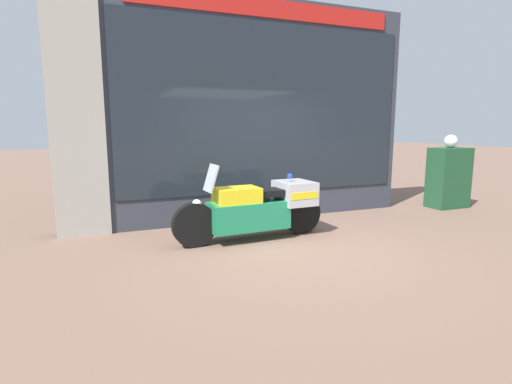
{
  "coord_description": "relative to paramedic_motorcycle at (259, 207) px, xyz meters",
  "views": [
    {
      "loc": [
        -2.73,
        -5.21,
        1.8
      ],
      "look_at": [
        -0.19,
        1.06,
        0.68
      ],
      "focal_mm": 28.0,
      "sensor_mm": 36.0,
      "label": 1
    }
  ],
  "objects": [
    {
      "name": "ground_plane",
      "position": [
        0.33,
        -0.57,
        -0.53
      ],
      "size": [
        60.0,
        60.0,
        0.0
      ],
      "primitive_type": "plane",
      "color": "#7A5B4C"
    },
    {
      "name": "shop_building",
      "position": [
        -0.08,
        1.43,
        1.55
      ],
      "size": [
        6.74,
        0.55,
        4.13
      ],
      "color": "#333842",
      "rests_on": "ground"
    },
    {
      "name": "window_display",
      "position": [
        0.67,
        1.46,
        -0.07
      ],
      "size": [
        5.45,
        0.3,
        1.92
      ],
      "color": "slate",
      "rests_on": "ground"
    },
    {
      "name": "paramedic_motorcycle",
      "position": [
        0.0,
        0.0,
        0.0
      ],
      "size": [
        2.54,
        0.68,
        1.24
      ],
      "rotation": [
        0.0,
        0.0,
        3.18
      ],
      "color": "black",
      "rests_on": "ground"
    },
    {
      "name": "utility_cabinet",
      "position": [
        4.86,
        0.75,
        0.14
      ],
      "size": [
        0.84,
        0.52,
        1.33
      ],
      "primitive_type": "cube",
      "color": "#1E4C2D",
      "rests_on": "ground"
    },
    {
      "name": "white_helmet",
      "position": [
        4.89,
        0.79,
        0.95
      ],
      "size": [
        0.28,
        0.28,
        0.28
      ],
      "primitive_type": "sphere",
      "color": "white",
      "rests_on": "utility_cabinet"
    }
  ]
}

